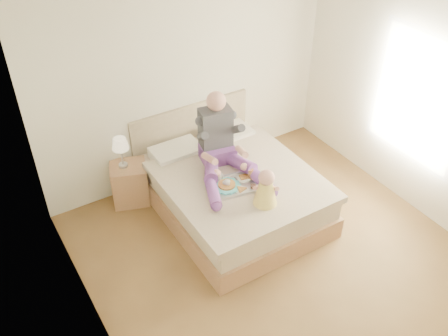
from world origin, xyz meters
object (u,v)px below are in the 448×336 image
nightstand (130,183)px  tray (235,183)px  baby (266,190)px  bed (230,188)px  adult (221,147)px

nightstand → tray: tray is taller
tray → baby: 0.46m
bed → adult: bearing=114.2°
nightstand → baby: size_ratio=1.25×
bed → adult: (-0.05, 0.12, 0.57)m
nightstand → tray: (0.88, -1.08, 0.37)m
adult → nightstand: bearing=155.4°
adult → baby: 0.83m
bed → tray: (-0.12, -0.29, 0.33)m
bed → adult: 0.58m
adult → tray: bearing=-88.1°
adult → tray: 0.48m
bed → tray: 0.45m
nightstand → tray: size_ratio=0.95×
tray → nightstand: bearing=140.8°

